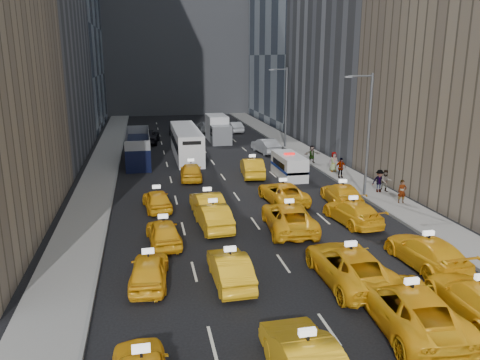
{
  "coord_description": "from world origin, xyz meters",
  "views": [
    {
      "loc": [
        -6.54,
        -18.8,
        10.03
      ],
      "look_at": [
        -0.31,
        11.21,
        2.0
      ],
      "focal_mm": 35.0,
      "sensor_mm": 36.0,
      "label": 1
    }
  ],
  "objects_px": {
    "nypd_van": "(289,166)",
    "box_truck": "(218,129)",
    "double_decker": "(138,148)",
    "taxi_3": "(478,300)",
    "pedestrian_0": "(402,192)",
    "taxi_2": "(409,306)",
    "city_bus": "(186,143)"
  },
  "relations": [
    {
      "from": "taxi_2",
      "to": "box_truck",
      "type": "height_order",
      "value": "box_truck"
    },
    {
      "from": "box_truck",
      "to": "taxi_2",
      "type": "bearing_deg",
      "value": -87.28
    },
    {
      "from": "taxi_2",
      "to": "double_decker",
      "type": "bearing_deg",
      "value": -67.59
    },
    {
      "from": "double_decker",
      "to": "city_bus",
      "type": "xyz_separation_m",
      "value": [
        4.86,
        1.36,
        0.07
      ]
    },
    {
      "from": "taxi_3",
      "to": "city_bus",
      "type": "relative_size",
      "value": 0.46
    },
    {
      "from": "taxi_2",
      "to": "box_truck",
      "type": "bearing_deg",
      "value": -84.38
    },
    {
      "from": "taxi_3",
      "to": "pedestrian_0",
      "type": "bearing_deg",
      "value": -105.14
    },
    {
      "from": "city_bus",
      "to": "box_truck",
      "type": "relative_size",
      "value": 1.74
    },
    {
      "from": "taxi_3",
      "to": "nypd_van",
      "type": "xyz_separation_m",
      "value": [
        -0.42,
        23.34,
        0.17
      ]
    },
    {
      "from": "double_decker",
      "to": "city_bus",
      "type": "height_order",
      "value": "city_bus"
    },
    {
      "from": "pedestrian_0",
      "to": "city_bus",
      "type": "bearing_deg",
      "value": 133.2
    },
    {
      "from": "taxi_2",
      "to": "taxi_3",
      "type": "relative_size",
      "value": 1.1
    },
    {
      "from": "nypd_van",
      "to": "box_truck",
      "type": "distance_m",
      "value": 19.35
    },
    {
      "from": "pedestrian_0",
      "to": "nypd_van",
      "type": "bearing_deg",
      "value": 129.04
    },
    {
      "from": "nypd_van",
      "to": "city_bus",
      "type": "height_order",
      "value": "city_bus"
    },
    {
      "from": "nypd_van",
      "to": "pedestrian_0",
      "type": "relative_size",
      "value": 3.02
    },
    {
      "from": "taxi_3",
      "to": "pedestrian_0",
      "type": "relative_size",
      "value": 3.3
    },
    {
      "from": "double_decker",
      "to": "box_truck",
      "type": "distance_m",
      "value": 13.99
    },
    {
      "from": "taxi_2",
      "to": "city_bus",
      "type": "bearing_deg",
      "value": -76.12
    },
    {
      "from": "taxi_3",
      "to": "double_decker",
      "type": "height_order",
      "value": "double_decker"
    },
    {
      "from": "nypd_van",
      "to": "box_truck",
      "type": "relative_size",
      "value": 0.73
    },
    {
      "from": "taxi_3",
      "to": "double_decker",
      "type": "bearing_deg",
      "value": -63.69
    },
    {
      "from": "taxi_2",
      "to": "city_bus",
      "type": "height_order",
      "value": "city_bus"
    },
    {
      "from": "nypd_van",
      "to": "pedestrian_0",
      "type": "distance_m",
      "value": 10.67
    },
    {
      "from": "city_bus",
      "to": "pedestrian_0",
      "type": "bearing_deg",
      "value": -61.66
    },
    {
      "from": "taxi_3",
      "to": "taxi_2",
      "type": "bearing_deg",
      "value": 2.82
    },
    {
      "from": "taxi_3",
      "to": "box_truck",
      "type": "xyz_separation_m",
      "value": [
        -3.57,
        42.43,
        0.74
      ]
    },
    {
      "from": "nypd_van",
      "to": "double_decker",
      "type": "height_order",
      "value": "double_decker"
    },
    {
      "from": "double_decker",
      "to": "pedestrian_0",
      "type": "relative_size",
      "value": 6.16
    },
    {
      "from": "double_decker",
      "to": "box_truck",
      "type": "bearing_deg",
      "value": 38.96
    },
    {
      "from": "taxi_2",
      "to": "pedestrian_0",
      "type": "height_order",
      "value": "pedestrian_0"
    },
    {
      "from": "taxi_3",
      "to": "box_truck",
      "type": "relative_size",
      "value": 0.79
    }
  ]
}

